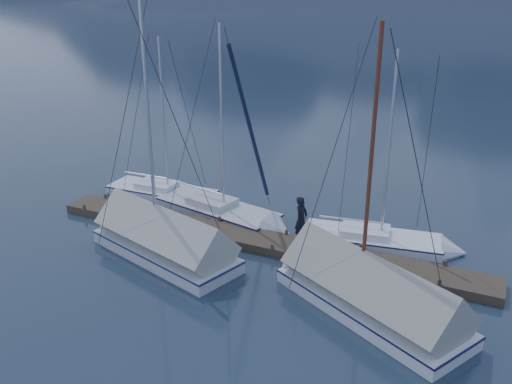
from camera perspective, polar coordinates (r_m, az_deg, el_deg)
ground at (r=19.79m, az=-2.49°, el=-7.85°), size 1000.00×1000.00×0.00m
dock at (r=21.33m, az=-0.00°, el=-5.25°), size 18.00×1.50×0.54m
mooring_posts at (r=21.42m, az=-1.21°, el=-4.41°), size 15.12×1.52×0.35m
sailboat_open_left at (r=26.07m, az=-8.41°, el=-0.34°), size 6.24×2.66×8.19m
sailboat_open_mid at (r=23.51m, az=-2.52°, el=-2.52°), size 7.04×3.35×8.98m
sailboat_open_right at (r=21.79m, az=14.12°, el=-5.23°), size 6.42×2.87×8.24m
sailboat_covered_near at (r=17.72m, az=10.56°, el=-10.20°), size 7.60×5.48×9.65m
sailboat_covered_far at (r=20.93m, az=-10.59°, el=-4.98°), size 7.57×4.15×10.18m
person at (r=20.64m, az=4.78°, el=-2.83°), size 0.51×0.70×1.77m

